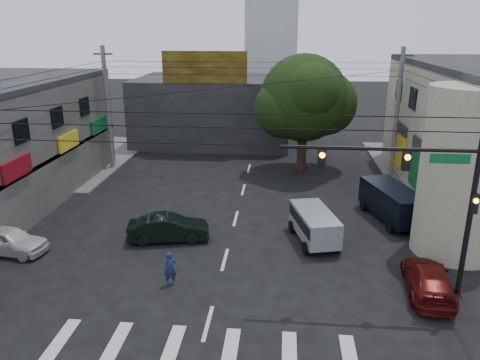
# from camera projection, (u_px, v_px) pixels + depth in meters

# --- Properties ---
(ground) EXTENTS (160.00, 160.00, 0.00)m
(ground) POSITION_uv_depth(u_px,v_px,m) (219.00, 282.00, 20.16)
(ground) COLOR black
(ground) RESTS_ON ground
(sidewalk_far_left) EXTENTS (16.00, 16.00, 0.15)m
(sidewalk_far_left) POSITION_uv_depth(u_px,v_px,m) (34.00, 158.00, 38.77)
(sidewalk_far_left) COLOR #514F4C
(sidewalk_far_left) RESTS_ON ground
(corner_column) EXTENTS (4.00, 4.00, 8.00)m
(corner_column) POSITION_uv_depth(u_px,v_px,m) (464.00, 173.00, 21.71)
(corner_column) COLOR gray
(corner_column) RESTS_ON ground
(building_far) EXTENTS (14.00, 10.00, 6.00)m
(building_far) POSITION_uv_depth(u_px,v_px,m) (214.00, 110.00, 44.17)
(building_far) COLOR #232326
(building_far) RESTS_ON ground
(billboard) EXTENTS (7.00, 0.30, 2.60)m
(billboard) POSITION_uv_depth(u_px,v_px,m) (205.00, 67.00, 38.19)
(billboard) COLOR olive
(billboard) RESTS_ON building_far
(street_tree) EXTENTS (6.40, 6.40, 8.70)m
(street_tree) POSITION_uv_depth(u_px,v_px,m) (304.00, 98.00, 34.17)
(street_tree) COLOR black
(street_tree) RESTS_ON ground
(traffic_gantry) EXTENTS (7.10, 0.35, 7.20)m
(traffic_gantry) POSITION_uv_depth(u_px,v_px,m) (426.00, 189.00, 17.00)
(traffic_gantry) COLOR black
(traffic_gantry) RESTS_ON ground
(utility_pole_far_left) EXTENTS (0.32, 0.32, 9.20)m
(utility_pole_far_left) POSITION_uv_depth(u_px,v_px,m) (108.00, 109.00, 34.79)
(utility_pole_far_left) COLOR #59595B
(utility_pole_far_left) RESTS_ON ground
(utility_pole_far_right) EXTENTS (0.32, 0.32, 9.20)m
(utility_pole_far_right) POSITION_uv_depth(u_px,v_px,m) (397.00, 114.00, 32.92)
(utility_pole_far_right) COLOR #59595B
(utility_pole_far_right) RESTS_ON ground
(dark_sedan) EXTENTS (3.01, 4.66, 1.35)m
(dark_sedan) POSITION_uv_depth(u_px,v_px,m) (169.00, 228.00, 23.86)
(dark_sedan) COLOR black
(dark_sedan) RESTS_ON ground
(white_compact) EXTENTS (2.59, 4.25, 1.30)m
(white_compact) POSITION_uv_depth(u_px,v_px,m) (8.00, 240.00, 22.55)
(white_compact) COLOR silver
(white_compact) RESTS_ON ground
(maroon_sedan) EXTENTS (2.54, 4.59, 1.24)m
(maroon_sedan) POSITION_uv_depth(u_px,v_px,m) (428.00, 280.00, 19.12)
(maroon_sedan) COLOR #4C0B0A
(maroon_sedan) RESTS_ON ground
(silver_minivan) EXTENTS (4.60, 3.45, 1.64)m
(silver_minivan) POSITION_uv_depth(u_px,v_px,m) (314.00, 227.00, 23.66)
(silver_minivan) COLOR #A2A4AA
(silver_minivan) RESTS_ON ground
(navy_van) EXTENTS (5.77, 4.42, 1.91)m
(navy_van) POSITION_uv_depth(u_px,v_px,m) (392.00, 204.00, 26.33)
(navy_van) COLOR black
(navy_van) RESTS_ON ground
(traffic_officer) EXTENTS (0.79, 0.73, 1.49)m
(traffic_officer) POSITION_uv_depth(u_px,v_px,m) (170.00, 269.00, 19.69)
(traffic_officer) COLOR #16214F
(traffic_officer) RESTS_ON ground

